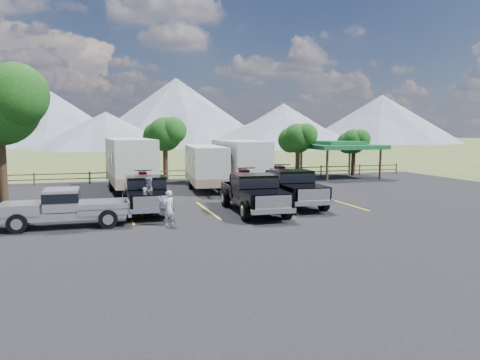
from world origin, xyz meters
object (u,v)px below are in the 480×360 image
object	(u,v)px
rig_right	(290,186)
rig_center	(253,192)
pickup_silver	(66,207)
trailer_left	(130,164)
person_b	(150,197)
pavilion	(340,146)
person_a	(168,208)
trailer_right	(240,163)
rig_left	(145,192)
trailer_center	(206,167)

from	to	relation	value
rig_right	rig_center	bearing A→B (deg)	-148.22
pickup_silver	trailer_left	bearing A→B (deg)	163.58
trailer_left	person_b	xyz separation A→B (m)	(0.22, -9.89, -0.90)
pavilion	trailer_left	distance (m)	18.75
rig_right	person_b	size ratio (longest dim) A/B	3.44
pavilion	rig_center	size ratio (longest dim) A/B	0.93
person_b	pavilion	bearing A→B (deg)	28.51
pavilion	trailer_left	bearing A→B (deg)	-167.72
rig_right	trailer_left	xyz separation A→B (m)	(-8.14, 8.66, 0.81)
pavilion	person_b	distance (m)	22.85
person_a	person_b	size ratio (longest dim) A/B	0.81
trailer_left	trailer_right	distance (m)	7.86
pavilion	pickup_silver	size ratio (longest dim) A/B	1.11
rig_right	trailer_left	distance (m)	11.92
rig_right	trailer_right	distance (m)	8.58
rig_left	pavilion	bearing A→B (deg)	35.56
trailer_right	pickup_silver	xyz separation A→B (m)	(-11.41, -11.14, -0.91)
rig_left	person_b	world-z (taller)	rig_left
trailer_right	rig_center	bearing A→B (deg)	-101.98
trailer_left	rig_right	bearing A→B (deg)	-49.15
rig_left	trailer_left	bearing A→B (deg)	92.36
person_b	rig_left	bearing A→B (deg)	83.28
rig_left	person_b	distance (m)	1.50
rig_left	person_a	size ratio (longest dim) A/B	3.93
pickup_silver	pavilion	bearing A→B (deg)	126.00
rig_center	person_a	xyz separation A→B (m)	(-4.68, -2.22, -0.27)
trailer_left	rig_center	bearing A→B (deg)	-64.37
trailer_center	trailer_right	bearing A→B (deg)	17.26
trailer_center	person_b	world-z (taller)	trailer_center
trailer_right	person_b	xyz separation A→B (m)	(-7.63, -9.77, -0.81)
rig_center	person_b	size ratio (longest dim) A/B	3.42
rig_right	pickup_silver	xyz separation A→B (m)	(-11.70, -2.60, -0.19)
rig_left	trailer_right	bearing A→B (deg)	48.34
rig_center	person_a	size ratio (longest dim) A/B	4.22
pavilion	rig_right	distance (m)	16.31
rig_right	person_b	distance (m)	8.01
pavilion	person_a	distance (m)	24.10
trailer_center	person_b	bearing A→B (deg)	-112.82
rig_center	rig_right	xyz separation A→B (m)	(2.72, 1.52, 0.01)
pavilion	rig_center	world-z (taller)	pavilion
pickup_silver	person_a	xyz separation A→B (m)	(4.29, -1.15, -0.08)
rig_right	trailer_center	world-z (taller)	trailer_center
rig_left	person_a	distance (m)	4.06
rig_center	trailer_right	bearing A→B (deg)	79.13
pavilion	rig_center	distance (m)	19.22
person_b	rig_center	bearing A→B (deg)	-12.28
rig_center	trailer_center	world-z (taller)	trailer_center
rig_left	person_a	xyz separation A→B (m)	(0.58, -4.02, -0.20)
rig_left	trailer_right	size ratio (longest dim) A/B	0.63
rig_center	trailer_right	size ratio (longest dim) A/B	0.68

